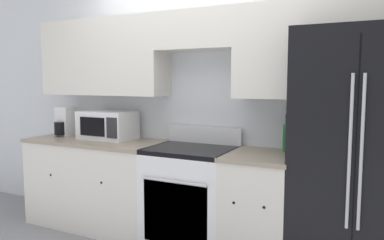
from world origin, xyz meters
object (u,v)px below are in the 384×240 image
(oven_range, at_px, (191,196))
(bottle, at_px, (287,137))
(microwave, at_px, (108,125))
(refrigerator, at_px, (358,156))

(oven_range, height_order, bottle, bottle)
(oven_range, xyz_separation_m, microwave, (-1.00, 0.09, 0.59))
(microwave, bearing_deg, refrigerator, -0.41)
(bottle, bearing_deg, oven_range, -165.83)
(oven_range, height_order, microwave, microwave)
(refrigerator, relative_size, microwave, 3.39)
(oven_range, xyz_separation_m, bottle, (0.80, 0.20, 0.57))
(bottle, bearing_deg, microwave, -176.43)
(refrigerator, xyz_separation_m, microwave, (-2.37, 0.02, 0.11))
(microwave, relative_size, bottle, 1.75)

